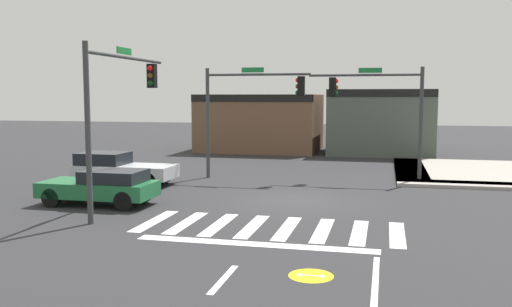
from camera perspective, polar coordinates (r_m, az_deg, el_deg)
ground_plane at (r=21.54m, az=3.91°, el=-4.92°), size 120.00×120.00×0.00m
crosswalk_near at (r=17.21m, az=1.43°, el=-7.67°), size 8.14×3.14×0.01m
bike_detector_marking at (r=12.82m, az=5.73°, el=-12.51°), size 1.03×1.03×0.01m
curb_corner_northeast at (r=30.97m, az=22.60°, el=-1.90°), size 10.00×10.60×0.15m
storefront_row at (r=40.57m, az=6.12°, el=3.28°), size 16.66×6.90×4.53m
traffic_signal_northwest at (r=26.80m, az=-0.81°, el=5.47°), size 5.20×0.32×5.45m
traffic_signal_southwest at (r=19.95m, az=-13.95°, el=5.88°), size 0.32×5.88×5.78m
traffic_signal_northeast at (r=26.96m, az=12.68°, el=5.31°), size 5.41×0.32×5.44m
car_silver at (r=26.13m, az=-13.96°, el=-1.49°), size 4.55×1.94×1.47m
car_green at (r=21.33m, az=-15.69°, el=-3.30°), size 4.26×1.84×1.34m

